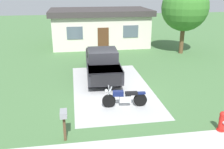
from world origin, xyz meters
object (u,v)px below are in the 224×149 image
(fire_hydrant, at_px, (222,121))
(shade_tree, at_px, (185,8))
(pickup_truck, at_px, (102,62))
(neighbor_house, at_px, (100,27))
(mailbox, at_px, (64,118))
(motorcycle, at_px, (124,98))

(fire_hydrant, bearing_deg, shade_tree, 73.73)
(pickup_truck, xyz_separation_m, neighbor_house, (0.93, 9.28, 0.84))
(mailbox, height_order, neighbor_house, neighbor_house)
(motorcycle, xyz_separation_m, pickup_truck, (-0.54, 4.57, 0.48))
(mailbox, relative_size, shade_tree, 0.22)
(shade_tree, distance_m, neighbor_house, 8.27)
(mailbox, bearing_deg, pickup_truck, 71.94)
(motorcycle, xyz_separation_m, fire_hydrant, (3.49, -2.75, -0.05))
(motorcycle, distance_m, mailbox, 3.77)
(pickup_truck, xyz_separation_m, shade_tree, (7.57, 4.81, 2.94))
(motorcycle, distance_m, fire_hydrant, 4.44)
(fire_hydrant, relative_size, neighbor_house, 0.09)
(fire_hydrant, height_order, mailbox, mailbox)
(neighbor_house, bearing_deg, shade_tree, -33.92)
(motorcycle, bearing_deg, fire_hydrant, -38.27)
(shade_tree, bearing_deg, mailbox, -129.82)
(motorcycle, relative_size, shade_tree, 0.38)
(pickup_truck, relative_size, fire_hydrant, 6.55)
(shade_tree, bearing_deg, pickup_truck, -147.56)
(pickup_truck, height_order, mailbox, pickup_truck)
(mailbox, bearing_deg, neighbor_house, 78.83)
(pickup_truck, relative_size, mailbox, 4.52)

